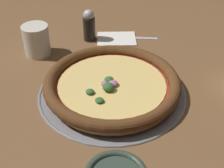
{
  "coord_description": "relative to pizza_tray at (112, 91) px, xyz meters",
  "views": [
    {
      "loc": [
        0.18,
        0.58,
        0.48
      ],
      "look_at": [
        0.0,
        0.0,
        0.03
      ],
      "focal_mm": 50.0,
      "sensor_mm": 36.0,
      "label": 1
    }
  ],
  "objects": [
    {
      "name": "ground_plane",
      "position": [
        0.0,
        0.0,
        -0.0
      ],
      "size": [
        3.0,
        3.0,
        0.0
      ],
      "primitive_type": "plane",
      "color": "brown"
    },
    {
      "name": "pizza_tray",
      "position": [
        0.0,
        0.0,
        0.0
      ],
      "size": [
        0.36,
        0.36,
        0.01
      ],
      "color": "gray",
      "rests_on": "ground_plane"
    },
    {
      "name": "pizza",
      "position": [
        0.0,
        0.0,
        0.02
      ],
      "size": [
        0.33,
        0.33,
        0.04
      ],
      "color": "#BC7F42",
      "rests_on": "pizza_tray"
    },
    {
      "name": "drinking_cup",
      "position": [
        0.15,
        -0.24,
        0.04
      ],
      "size": [
        0.08,
        0.08,
        0.09
      ],
      "color": "silver",
      "rests_on": "ground_plane"
    },
    {
      "name": "napkin",
      "position": [
        -0.09,
        -0.25,
        0.0
      ],
      "size": [
        0.14,
        0.12,
        0.01
      ],
      "rotation": [
        0.0,
        0.0,
        -0.27
      ],
      "color": "white",
      "rests_on": "ground_plane"
    },
    {
      "name": "fork",
      "position": [
        -0.13,
        -0.25,
        -0.0
      ],
      "size": [
        0.16,
        0.08,
        0.0
      ],
      "rotation": [
        0.0,
        0.0,
        5.9
      ],
      "color": "#B7B7BC",
      "rests_on": "ground_plane"
    },
    {
      "name": "pepper_shaker",
      "position": [
        -0.01,
        -0.28,
        0.05
      ],
      "size": [
        0.04,
        0.04,
        0.1
      ],
      "color": "black",
      "rests_on": "ground_plane"
    }
  ]
}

